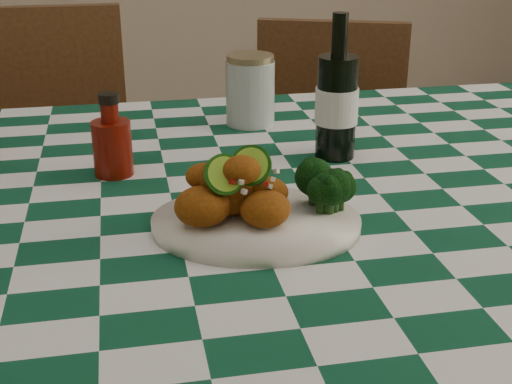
{
  "coord_description": "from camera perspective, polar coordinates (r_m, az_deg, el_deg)",
  "views": [
    {
      "loc": [
        -0.17,
        -1.0,
        1.2
      ],
      "look_at": [
        0.0,
        -0.15,
        0.84
      ],
      "focal_mm": 50.0,
      "sensor_mm": 36.0,
      "label": 1
    }
  ],
  "objects": [
    {
      "name": "fried_chicken_pile",
      "position": [
        0.93,
        -1.28,
        0.33
      ],
      "size": [
        0.14,
        0.1,
        0.09
      ],
      "primitive_type": null,
      "color": "#8D480D",
      "rests_on": "plate"
    },
    {
      "name": "plate",
      "position": [
        0.95,
        0.0,
        -2.55
      ],
      "size": [
        0.32,
        0.27,
        0.02
      ],
      "primitive_type": null,
      "rotation": [
        0.0,
        0.0,
        -0.21
      ],
      "color": "white",
      "rests_on": "dining_table"
    },
    {
      "name": "beer_bottle",
      "position": [
        1.19,
        6.53,
        8.33
      ],
      "size": [
        0.09,
        0.09,
        0.24
      ],
      "primitive_type": null,
      "rotation": [
        0.0,
        0.0,
        0.4
      ],
      "color": "black",
      "rests_on": "dining_table"
    },
    {
      "name": "ketchup_bottle",
      "position": [
        1.14,
        -11.5,
        4.51
      ],
      "size": [
        0.08,
        0.08,
        0.13
      ],
      "primitive_type": null,
      "rotation": [
        0.0,
        0.0,
        -0.25
      ],
      "color": "#650E05",
      "rests_on": "dining_table"
    },
    {
      "name": "mason_jar",
      "position": [
        1.38,
        -0.46,
        8.18
      ],
      "size": [
        0.1,
        0.1,
        0.14
      ],
      "primitive_type": null,
      "rotation": [
        0.0,
        0.0,
        0.07
      ],
      "color": "#B2BCBA",
      "rests_on": "dining_table"
    },
    {
      "name": "broccoli_side",
      "position": [
        0.97,
        5.64,
        0.38
      ],
      "size": [
        0.08,
        0.08,
        0.06
      ],
      "primitive_type": null,
      "color": "black",
      "rests_on": "plate"
    },
    {
      "name": "wooden_chair_right",
      "position": [
        1.9,
        5.33,
        -0.76
      ],
      "size": [
        0.53,
        0.54,
        0.89
      ],
      "primitive_type": null,
      "rotation": [
        0.0,
        0.0,
        -0.36
      ],
      "color": "#472814",
      "rests_on": "ground"
    },
    {
      "name": "wooden_chair_left",
      "position": [
        1.92,
        -16.13,
        -0.73
      ],
      "size": [
        0.43,
        0.45,
        0.93
      ],
      "primitive_type": null,
      "rotation": [
        0.0,
        0.0,
        -0.0
      ],
      "color": "#472814",
      "rests_on": "ground"
    }
  ]
}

